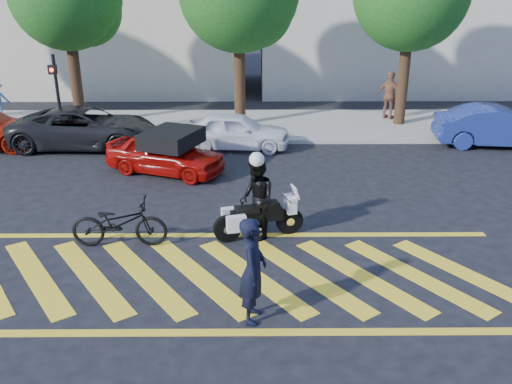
{
  "coord_description": "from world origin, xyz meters",
  "views": [
    {
      "loc": [
        0.49,
        -9.64,
        5.62
      ],
      "look_at": [
        0.57,
        2.01,
        1.05
      ],
      "focal_mm": 38.0,
      "sensor_mm": 36.0,
      "label": 1
    }
  ],
  "objects_px": {
    "bicycle": "(119,223)",
    "red_convertible": "(165,153)",
    "officer_bike": "(253,270)",
    "parked_mid_right": "(236,131)",
    "officer_moto": "(257,199)",
    "parked_right": "(498,127)",
    "parked_mid_left": "(85,128)",
    "police_motorcycle": "(257,217)"
  },
  "relations": [
    {
      "from": "police_motorcycle",
      "to": "red_convertible",
      "type": "height_order",
      "value": "red_convertible"
    },
    {
      "from": "police_motorcycle",
      "to": "officer_moto",
      "type": "bearing_deg",
      "value": 133.05
    },
    {
      "from": "officer_moto",
      "to": "red_convertible",
      "type": "distance_m",
      "value": 5.37
    },
    {
      "from": "bicycle",
      "to": "parked_mid_right",
      "type": "relative_size",
      "value": 0.56
    },
    {
      "from": "officer_moto",
      "to": "parked_mid_right",
      "type": "xyz_separation_m",
      "value": [
        -0.69,
        7.19,
        -0.31
      ]
    },
    {
      "from": "officer_bike",
      "to": "parked_mid_right",
      "type": "height_order",
      "value": "officer_bike"
    },
    {
      "from": "parked_mid_left",
      "to": "parked_mid_right",
      "type": "distance_m",
      "value": 5.38
    },
    {
      "from": "officer_bike",
      "to": "police_motorcycle",
      "type": "bearing_deg",
      "value": 4.67
    },
    {
      "from": "officer_moto",
      "to": "bicycle",
      "type": "bearing_deg",
      "value": -98.48
    },
    {
      "from": "officer_moto",
      "to": "parked_mid_right",
      "type": "height_order",
      "value": "officer_moto"
    },
    {
      "from": "bicycle",
      "to": "officer_moto",
      "type": "height_order",
      "value": "officer_moto"
    },
    {
      "from": "parked_mid_right",
      "to": "parked_mid_left",
      "type": "bearing_deg",
      "value": 92.32
    },
    {
      "from": "police_motorcycle",
      "to": "parked_mid_right",
      "type": "relative_size",
      "value": 0.55
    },
    {
      "from": "officer_bike",
      "to": "parked_right",
      "type": "relative_size",
      "value": 0.44
    },
    {
      "from": "officer_bike",
      "to": "parked_right",
      "type": "xyz_separation_m",
      "value": [
        8.82,
        10.68,
        -0.25
      ]
    },
    {
      "from": "red_convertible",
      "to": "parked_right",
      "type": "relative_size",
      "value": 0.85
    },
    {
      "from": "bicycle",
      "to": "officer_moto",
      "type": "bearing_deg",
      "value": -83.38
    },
    {
      "from": "parked_mid_left",
      "to": "parked_mid_right",
      "type": "bearing_deg",
      "value": -90.83
    },
    {
      "from": "red_convertible",
      "to": "parked_mid_right",
      "type": "height_order",
      "value": "parked_mid_right"
    },
    {
      "from": "bicycle",
      "to": "parked_mid_left",
      "type": "xyz_separation_m",
      "value": [
        -2.98,
        7.81,
        0.15
      ]
    },
    {
      "from": "officer_moto",
      "to": "parked_right",
      "type": "bearing_deg",
      "value": 114.47
    },
    {
      "from": "parked_right",
      "to": "officer_bike",
      "type": "bearing_deg",
      "value": 147.22
    },
    {
      "from": "bicycle",
      "to": "officer_bike",
      "type": "bearing_deg",
      "value": -134.64
    },
    {
      "from": "officer_bike",
      "to": "red_convertible",
      "type": "bearing_deg",
      "value": 25.57
    },
    {
      "from": "bicycle",
      "to": "parked_mid_right",
      "type": "xyz_separation_m",
      "value": [
        2.39,
        7.59,
        0.09
      ]
    },
    {
      "from": "bicycle",
      "to": "parked_right",
      "type": "relative_size",
      "value": 0.49
    },
    {
      "from": "parked_mid_left",
      "to": "parked_mid_right",
      "type": "xyz_separation_m",
      "value": [
        5.37,
        -0.22,
        -0.07
      ]
    },
    {
      "from": "officer_bike",
      "to": "parked_mid_right",
      "type": "distance_m",
      "value": 10.48
    },
    {
      "from": "bicycle",
      "to": "red_convertible",
      "type": "xyz_separation_m",
      "value": [
        0.29,
        4.98,
        0.07
      ]
    },
    {
      "from": "police_motorcycle",
      "to": "red_convertible",
      "type": "relative_size",
      "value": 0.57
    },
    {
      "from": "red_convertible",
      "to": "parked_right",
      "type": "xyz_separation_m",
      "value": [
        11.51,
        2.83,
        0.09
      ]
    },
    {
      "from": "police_motorcycle",
      "to": "parked_mid_left",
      "type": "distance_m",
      "value": 9.59
    },
    {
      "from": "officer_bike",
      "to": "parked_right",
      "type": "height_order",
      "value": "officer_bike"
    },
    {
      "from": "red_convertible",
      "to": "parked_mid_right",
      "type": "xyz_separation_m",
      "value": [
        2.1,
        2.61,
        0.01
      ]
    },
    {
      "from": "officer_bike",
      "to": "parked_mid_right",
      "type": "relative_size",
      "value": 0.51
    },
    {
      "from": "parked_right",
      "to": "parked_mid_left",
      "type": "bearing_deg",
      "value": 96.77
    },
    {
      "from": "parked_mid_right",
      "to": "parked_right",
      "type": "distance_m",
      "value": 9.42
    },
    {
      "from": "parked_right",
      "to": "red_convertible",
      "type": "bearing_deg",
      "value": 110.59
    },
    {
      "from": "officer_bike",
      "to": "police_motorcycle",
      "type": "height_order",
      "value": "officer_bike"
    },
    {
      "from": "officer_bike",
      "to": "parked_right",
      "type": "distance_m",
      "value": 13.85
    },
    {
      "from": "officer_bike",
      "to": "officer_moto",
      "type": "relative_size",
      "value": 1.01
    },
    {
      "from": "officer_moto",
      "to": "parked_mid_right",
      "type": "distance_m",
      "value": 7.23
    }
  ]
}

